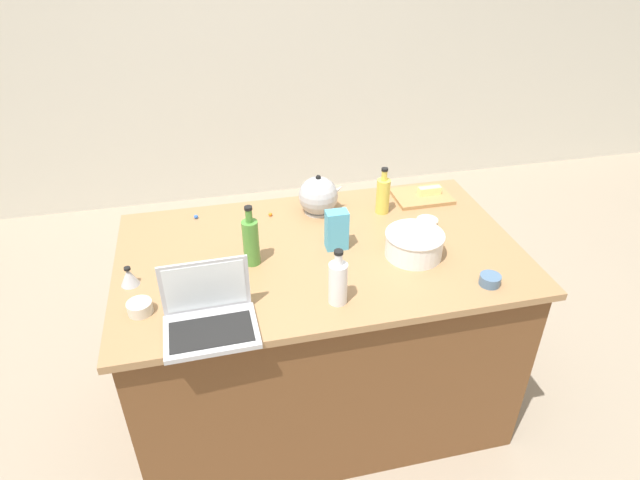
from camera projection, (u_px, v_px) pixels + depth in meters
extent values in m
plane|color=gray|center=(320.00, 399.00, 2.71)|extent=(12.00, 12.00, 0.00)
cube|color=beige|center=(248.00, 31.00, 3.94)|extent=(8.00, 0.10, 2.60)
cube|color=brown|center=(320.00, 334.00, 2.47)|extent=(1.59, 0.92, 0.87)
cube|color=#9E754C|center=(320.00, 253.00, 2.23)|extent=(1.65, 0.98, 0.03)
cube|color=#B7B7BC|center=(211.00, 332.00, 1.79)|extent=(0.31, 0.23, 0.02)
cube|color=black|center=(211.00, 332.00, 1.78)|extent=(0.28, 0.16, 0.00)
cube|color=#B7B7BC|center=(205.00, 286.00, 1.83)|extent=(0.30, 0.02, 0.20)
cube|color=silver|center=(205.00, 287.00, 1.82)|extent=(0.27, 0.01, 0.18)
cylinder|color=white|center=(414.00, 245.00, 2.17)|extent=(0.23, 0.23, 0.10)
cylinder|color=black|center=(414.00, 244.00, 2.16)|extent=(0.19, 0.19, 0.09)
torus|color=white|center=(415.00, 235.00, 2.14)|extent=(0.24, 0.24, 0.01)
cylinder|color=#DBC64C|center=(383.00, 196.00, 2.45)|extent=(0.06, 0.06, 0.16)
cylinder|color=#DBC64C|center=(384.00, 175.00, 2.39)|extent=(0.03, 0.03, 0.05)
cylinder|color=black|center=(385.00, 169.00, 2.38)|extent=(0.03, 0.03, 0.01)
cylinder|color=#4C8C38|center=(251.00, 243.00, 2.09)|extent=(0.06, 0.06, 0.19)
cylinder|color=#4C8C38|center=(249.00, 216.00, 2.03)|extent=(0.03, 0.03, 0.05)
cylinder|color=black|center=(248.00, 208.00, 2.01)|extent=(0.03, 0.03, 0.01)
cylinder|color=white|center=(338.00, 283.00, 1.90)|extent=(0.07, 0.07, 0.16)
cylinder|color=white|center=(339.00, 259.00, 1.84)|extent=(0.03, 0.03, 0.05)
cylinder|color=black|center=(339.00, 252.00, 1.83)|extent=(0.03, 0.03, 0.01)
cylinder|color=#ADADB2|center=(318.00, 210.00, 2.49)|extent=(0.13, 0.13, 0.01)
sphere|color=#ADADB2|center=(318.00, 196.00, 2.45)|extent=(0.18, 0.18, 0.18)
cone|color=#ADADB2|center=(337.00, 190.00, 2.46)|extent=(0.08, 0.03, 0.07)
sphere|color=black|center=(318.00, 178.00, 2.40)|extent=(0.02, 0.02, 0.02)
cube|color=#AD7F4C|center=(422.00, 196.00, 2.60)|extent=(0.27, 0.20, 0.02)
cube|color=#F4E58C|center=(429.00, 191.00, 2.59)|extent=(0.11, 0.04, 0.04)
cylinder|color=slate|center=(490.00, 280.00, 2.02)|extent=(0.08, 0.08, 0.04)
cylinder|color=beige|center=(427.00, 224.00, 2.35)|extent=(0.09, 0.09, 0.05)
cylinder|color=beige|center=(140.00, 308.00, 1.88)|extent=(0.09, 0.09, 0.04)
cone|color=#B2B2B7|center=(129.00, 277.00, 2.01)|extent=(0.07, 0.07, 0.07)
cylinder|color=black|center=(127.00, 269.00, 1.99)|extent=(0.02, 0.02, 0.01)
cube|color=#4CA5CC|center=(337.00, 230.00, 2.19)|extent=(0.09, 0.06, 0.17)
sphere|color=orange|center=(270.00, 214.00, 2.45)|extent=(0.02, 0.02, 0.02)
sphere|color=blue|center=(196.00, 217.00, 2.43)|extent=(0.02, 0.02, 0.02)
sphere|color=orange|center=(312.00, 208.00, 2.50)|extent=(0.02, 0.02, 0.02)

